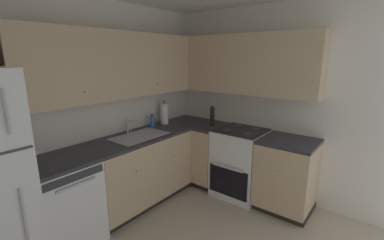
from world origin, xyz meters
TOP-DOWN VIEW (x-y plane):
  - wall_back at (0.00, 1.47)m, footprint 3.55×0.05m
  - wall_right at (1.75, 0.00)m, footprint 0.05×2.98m
  - dishwasher at (-0.55, 1.14)m, footprint 0.60×0.63m
  - lower_cabinets_back at (0.44, 1.14)m, footprint 1.37×0.62m
  - countertop_back at (0.44, 1.14)m, footprint 2.57×0.60m
  - lower_cabinets_right at (1.43, -0.05)m, footprint 0.62×1.55m
  - countertop_right at (1.43, -0.05)m, footprint 0.60×1.55m
  - oven_range at (1.44, 0.24)m, footprint 0.68×0.62m
  - upper_cabinets_back at (0.28, 1.28)m, footprint 2.25×0.34m
  - upper_cabinets_right at (1.57, 0.39)m, footprint 0.32×2.10m
  - sink at (0.44, 1.11)m, footprint 0.67×0.40m
  - faucet at (0.45, 1.32)m, footprint 0.07×0.16m
  - soap_bottle at (0.86, 1.32)m, footprint 0.07×0.07m
  - paper_towel_roll at (1.08, 1.30)m, footprint 0.11×0.11m
  - oil_bottle at (1.43, 0.70)m, footprint 0.06×0.06m

SIDE VIEW (x-z plane):
  - dishwasher at x=-0.55m, z-range 0.00..0.87m
  - lower_cabinets_right at x=1.43m, z-range 0.00..0.87m
  - lower_cabinets_back at x=0.44m, z-range 0.00..0.87m
  - oven_range at x=1.44m, z-range -0.07..0.99m
  - sink at x=0.44m, z-range 0.81..0.91m
  - countertop_right at x=1.43m, z-range 0.87..0.90m
  - countertop_back at x=0.44m, z-range 0.87..0.90m
  - soap_bottle at x=0.86m, z-range 0.89..1.07m
  - faucet at x=0.45m, z-range 0.92..1.11m
  - oil_bottle at x=1.43m, z-range 0.89..1.18m
  - paper_towel_roll at x=1.08m, z-range 0.87..1.23m
  - wall_back at x=0.00m, z-range 0.00..2.50m
  - wall_right at x=1.75m, z-range 0.00..2.50m
  - upper_cabinets_back at x=0.28m, z-range 1.38..2.14m
  - upper_cabinets_right at x=1.57m, z-range 1.38..2.14m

